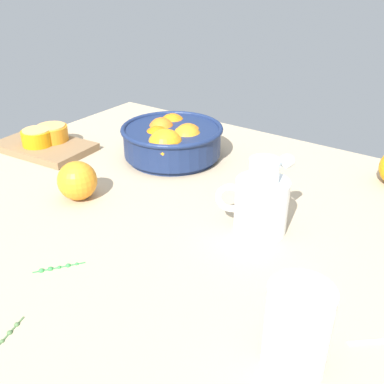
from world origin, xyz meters
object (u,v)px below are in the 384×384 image
fruit_bowl (172,140)px  orange_half_2 (52,133)px  orange_half_0 (44,137)px  juice_glass (296,333)px  loose_orange_0 (77,181)px  cutting_board (45,147)px  juice_pitcher (261,206)px  orange_half_1 (37,137)px

fruit_bowl → orange_half_2: size_ratio=3.01×
fruit_bowl → orange_half_0: size_ratio=3.94×
juice_glass → loose_orange_0: size_ratio=1.44×
orange_half_2 → juice_glass: bearing=-20.1°
juice_glass → orange_half_2: (-82.20, 30.14, -1.33)cm
cutting_board → loose_orange_0: size_ratio=3.01×
juice_pitcher → fruit_bowl: bearing=152.7°
orange_half_0 → loose_orange_0: (27.82, -13.50, 0.73)cm
fruit_bowl → cutting_board: 34.60cm
orange_half_1 → orange_half_0: bearing=86.3°
juice_glass → orange_half_2: juice_glass is taller
juice_pitcher → cutting_board: size_ratio=0.61×
juice_glass → orange_half_0: bearing=161.3°
orange_half_1 → fruit_bowl: bearing=27.9°
orange_half_1 → loose_orange_0: size_ratio=0.96×
juice_pitcher → orange_half_0: (-64.72, 2.68, -1.87)cm
juice_pitcher → orange_half_2: 64.46cm
cutting_board → loose_orange_0: (27.40, -12.87, 3.19)cm
fruit_bowl → cutting_board: size_ratio=1.02×
fruit_bowl → juice_pitcher: juice_pitcher is taller
loose_orange_0 → fruit_bowl: bearing=83.1°
juice_pitcher → orange_half_1: (-64.85, 0.71, -1.35)cm
juice_pitcher → juice_glass: 30.98cm
loose_orange_0 → orange_half_0: bearing=154.1°
orange_half_1 → orange_half_2: bearing=82.0°
orange_half_0 → fruit_bowl: bearing=25.1°
orange_half_0 → orange_half_1: bearing=-93.7°
juice_glass → orange_half_0: (-82.66, 27.94, -1.84)cm
cutting_board → fruit_bowl: bearing=26.3°
cutting_board → orange_half_0: orange_half_0 is taller
fruit_bowl → orange_half_2: (-30.76, -12.40, -1.02)cm
orange_half_0 → orange_half_1: size_ratio=0.81×
fruit_bowl → orange_half_0: (-31.22, -14.61, -1.53)cm
orange_half_0 → orange_half_2: (0.46, 2.20, 0.52)cm
orange_half_2 → loose_orange_0: (27.36, -15.70, 0.21)cm
juice_glass → orange_half_1: juice_glass is taller
orange_half_1 → loose_orange_0: bearing=-22.4°
juice_glass → cutting_board: juice_glass is taller
cutting_board → orange_half_0: bearing=123.4°
fruit_bowl → juice_glass: size_ratio=2.13×
fruit_bowl → orange_half_1: bearing=-152.1°
orange_half_2 → orange_half_0: bearing=-101.9°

